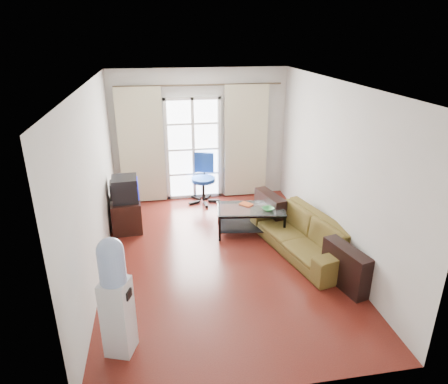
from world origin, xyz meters
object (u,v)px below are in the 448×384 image
at_px(tv_stand, 127,213).
at_px(task_chair, 204,188).
at_px(water_cooler, 115,295).
at_px(coffee_table, 250,217).
at_px(crt_tv, 124,189).
at_px(sofa, 302,234).

height_order(tv_stand, task_chair, task_chair).
xyz_separation_m(task_chair, water_cooler, (-1.44, -4.07, 0.45)).
height_order(coffee_table, crt_tv, crt_tv).
bearing_deg(sofa, coffee_table, -152.80).
height_order(tv_stand, crt_tv, crt_tv).
height_order(crt_tv, task_chair, task_chair).
height_order(tv_stand, water_cooler, water_cooler).
distance_m(tv_stand, water_cooler, 3.15).
relative_size(sofa, crt_tv, 4.44).
distance_m(coffee_table, water_cooler, 3.32).
relative_size(sofa, task_chair, 2.21).
height_order(sofa, crt_tv, crt_tv).
bearing_deg(coffee_table, crt_tv, 166.98).
bearing_deg(tv_stand, task_chair, 28.17).
xyz_separation_m(tv_stand, task_chair, (1.53, 0.96, 0.02)).
xyz_separation_m(tv_stand, crt_tv, (0.00, -0.07, 0.50)).
relative_size(coffee_table, crt_tv, 2.48).
distance_m(coffee_table, task_chair, 1.66).
bearing_deg(coffee_table, water_cooler, -129.41).
bearing_deg(water_cooler, task_chair, 89.53).
bearing_deg(crt_tv, task_chair, 30.37).
xyz_separation_m(coffee_table, tv_stand, (-2.18, 0.57, -0.02)).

